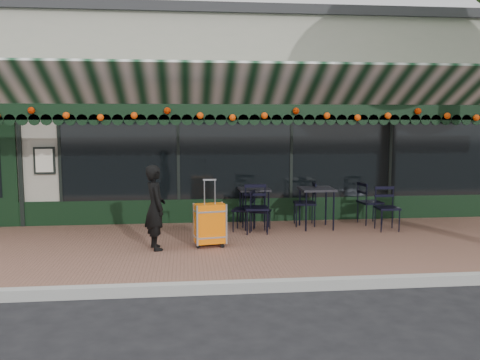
{
  "coord_description": "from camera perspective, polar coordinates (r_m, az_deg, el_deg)",
  "views": [
    {
      "loc": [
        -0.84,
        -6.68,
        2.32
      ],
      "look_at": [
        0.04,
        1.6,
        1.33
      ],
      "focal_mm": 38.0,
      "sensor_mm": 36.0,
      "label": 1
    }
  ],
  "objects": [
    {
      "name": "ground",
      "position": [
        7.12,
        1.04,
        -12.23
      ],
      "size": [
        80.0,
        80.0,
        0.0
      ],
      "primitive_type": "plane",
      "color": "black",
      "rests_on": "ground"
    },
    {
      "name": "sidewalk",
      "position": [
        9.0,
        -0.55,
        -7.66
      ],
      "size": [
        18.0,
        4.0,
        0.15
      ],
      "primitive_type": "cube",
      "color": "brown",
      "rests_on": "ground"
    },
    {
      "name": "curb",
      "position": [
        7.02,
        1.12,
        -11.86
      ],
      "size": [
        18.0,
        0.16,
        0.15
      ],
      "primitive_type": "cube",
      "color": "#9E9E99",
      "rests_on": "ground"
    },
    {
      "name": "restaurant_building",
      "position": [
        14.54,
        -2.8,
        6.57
      ],
      "size": [
        12.0,
        9.6,
        4.5
      ],
      "color": "#A7A191",
      "rests_on": "ground"
    },
    {
      "name": "woman",
      "position": [
        8.61,
        -9.5,
        -3.06
      ],
      "size": [
        0.48,
        0.6,
        1.43
      ],
      "primitive_type": "imported",
      "rotation": [
        0.0,
        0.0,
        1.88
      ],
      "color": "black",
      "rests_on": "sidewalk"
    },
    {
      "name": "suitcase",
      "position": [
        8.74,
        -3.4,
        -5.0
      ],
      "size": [
        0.55,
        0.37,
        1.16
      ],
      "rotation": [
        0.0,
        0.0,
        0.19
      ],
      "color": "orange",
      "rests_on": "sidewalk"
    },
    {
      "name": "cafe_table_a",
      "position": [
        10.28,
        8.6,
        -1.34
      ],
      "size": [
        0.66,
        0.66,
        0.82
      ],
      "color": "black",
      "rests_on": "sidewalk"
    },
    {
      "name": "cafe_table_b",
      "position": [
        10.48,
        1.59,
        -1.34
      ],
      "size": [
        0.62,
        0.62,
        0.77
      ],
      "color": "black",
      "rests_on": "sidewalk"
    },
    {
      "name": "chair_a_left",
      "position": [
        10.56,
        7.26,
        -2.64
      ],
      "size": [
        0.5,
        0.5,
        0.91
      ],
      "primitive_type": null,
      "rotation": [
        0.0,
        0.0,
        -1.68
      ],
      "color": "black",
      "rests_on": "sidewalk"
    },
    {
      "name": "chair_a_right",
      "position": [
        10.96,
        14.4,
        -2.49
      ],
      "size": [
        0.51,
        0.51,
        0.89
      ],
      "primitive_type": null,
      "rotation": [
        0.0,
        0.0,
        1.72
      ],
      "color": "black",
      "rests_on": "sidewalk"
    },
    {
      "name": "chair_a_front",
      "position": [
        10.41,
        16.21,
        -3.09
      ],
      "size": [
        0.45,
        0.45,
        0.87
      ],
      "primitive_type": null,
      "rotation": [
        0.0,
        0.0,
        -0.03
      ],
      "color": "black",
      "rests_on": "sidewalk"
    },
    {
      "name": "chair_b_left",
      "position": [
        9.96,
        0.41,
        -3.4
      ],
      "size": [
        0.53,
        0.53,
        0.82
      ],
      "primitive_type": null,
      "rotation": [
        0.0,
        0.0,
        -1.92
      ],
      "color": "black",
      "rests_on": "sidewalk"
    },
    {
      "name": "chair_b_right",
      "position": [
        10.01,
        2.35,
        -3.56
      ],
      "size": [
        0.48,
        0.48,
        0.75
      ],
      "primitive_type": null,
      "rotation": [
        0.0,
        0.0,
        1.21
      ],
      "color": "black",
      "rests_on": "sidewalk"
    },
    {
      "name": "chair_b_front",
      "position": [
        9.78,
        1.84,
        -3.24
      ],
      "size": [
        0.49,
        0.49,
        0.94
      ],
      "primitive_type": null,
      "rotation": [
        0.0,
        0.0,
        -0.03
      ],
      "color": "black",
      "rests_on": "sidewalk"
    }
  ]
}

